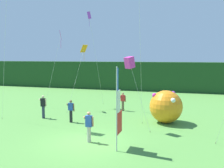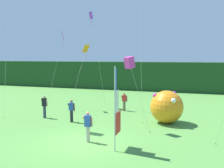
{
  "view_description": "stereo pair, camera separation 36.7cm",
  "coord_description": "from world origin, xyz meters",
  "views": [
    {
      "loc": [
        5.51,
        -12.89,
        4.75
      ],
      "look_at": [
        0.64,
        3.09,
        2.97
      ],
      "focal_mm": 41.23,
      "sensor_mm": 36.0,
      "label": 1
    },
    {
      "loc": [
        5.86,
        -12.78,
        4.75
      ],
      "look_at": [
        0.64,
        3.09,
        2.97
      ],
      "focal_mm": 41.23,
      "sensor_mm": 36.0,
      "label": 2
    }
  ],
  "objects": [
    {
      "name": "banner_flag",
      "position": [
        2.08,
        -0.53,
        2.05
      ],
      "size": [
        0.06,
        1.03,
        4.29
      ],
      "color": "#B7B7BC",
      "rests_on": "ground"
    },
    {
      "name": "kite_orange_diamond_1",
      "position": [
        -4.17,
        9.59,
        5.22
      ],
      "size": [
        0.68,
        3.5,
        5.87
      ],
      "color": "brown",
      "rests_on": "ground"
    },
    {
      "name": "distant_treeline",
      "position": [
        0.0,
        23.24,
        2.01
      ],
      "size": [
        80.0,
        2.4,
        4.01
      ],
      "primitive_type": "cube",
      "color": "#1E421E",
      "rests_on": "ground"
    },
    {
      "name": "person_mid_field",
      "position": [
        -5.27,
        4.25,
        0.95
      ],
      "size": [
        0.55,
        0.48,
        1.78
      ],
      "color": "#2D334C",
      "rests_on": "ground"
    },
    {
      "name": "person_far_right",
      "position": [
        -2.67,
        3.73,
        0.87
      ],
      "size": [
        0.55,
        0.48,
        1.64
      ],
      "color": "black",
      "rests_on": "ground"
    },
    {
      "name": "kite_magenta_diamond_4",
      "position": [
        -5.88,
        8.29,
        6.32
      ],
      "size": [
        1.83,
        0.72,
        7.08
      ],
      "color": "brown",
      "rests_on": "ground"
    },
    {
      "name": "kite_purple_diamond_3",
      "position": [
        -3.42,
        9.62,
        7.73
      ],
      "size": [
        0.92,
        2.19,
        8.84
      ],
      "color": "brown",
      "rests_on": "ground"
    },
    {
      "name": "inflatable_balloon",
      "position": [
        3.93,
        5.6,
        1.18
      ],
      "size": [
        2.36,
        2.36,
        2.36
      ],
      "color": "orange",
      "rests_on": "ground"
    },
    {
      "name": "ground_plane",
      "position": [
        0.0,
        0.0,
        0.0
      ],
      "size": [
        120.0,
        120.0,
        0.0
      ],
      "primitive_type": "plane",
      "color": "#518E3D"
    },
    {
      "name": "kite_magenta_box_2",
      "position": [
        1.79,
        3.19,
        4.37
      ],
      "size": [
        1.81,
        0.77,
        4.78
      ],
      "color": "brown",
      "rests_on": "ground"
    },
    {
      "name": "person_near_banner",
      "position": [
        0.23,
        0.05,
        0.93
      ],
      "size": [
        0.55,
        0.48,
        1.73
      ],
      "color": "#B7B2A3",
      "rests_on": "ground"
    },
    {
      "name": "person_far_left",
      "position": [
        -0.08,
        8.73,
        0.86
      ],
      "size": [
        0.55,
        0.48,
        1.62
      ],
      "color": "brown",
      "rests_on": "ground"
    }
  ]
}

